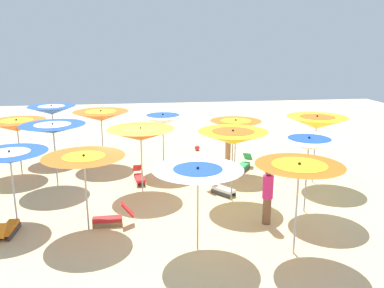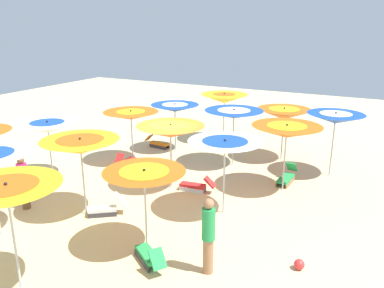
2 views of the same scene
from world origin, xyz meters
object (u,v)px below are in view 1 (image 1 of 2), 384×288
(beach_umbrella_0, at_px, (317,122))
(lounger_2, at_px, (8,229))
(beach_umbrella_5, at_px, (309,144))
(beach_umbrella_13, at_px, (10,158))
(beach_umbrella_6, at_px, (233,137))
(lounger_1, at_px, (87,160))
(beach_umbrella_8, at_px, (53,129))
(beach_umbrella_11, at_px, (198,176))
(lounger_3, at_px, (221,188))
(beach_umbrella_3, at_px, (101,116))
(lounger_5, at_px, (139,177))
(beachgoer_1, at_px, (228,139))
(beach_umbrella_2, at_px, (163,119))
(beachgoer_0, at_px, (268,195))
(beach_umbrella_1, at_px, (236,125))
(beach_umbrella_12, at_px, (84,162))
(lounger_0, at_px, (111,218))
(beach_umbrella_4, at_px, (52,110))
(beach_umbrella_10, at_px, (299,172))
(beach_umbrella_7, at_px, (141,134))
(beach_ball, at_px, (197,148))
(lounger_4, at_px, (244,165))
(beach_umbrella_9, at_px, (17,126))

(beach_umbrella_0, relative_size, lounger_2, 2.07)
(beach_umbrella_5, height_order, beach_umbrella_13, beach_umbrella_5)
(beach_umbrella_6, height_order, lounger_1, beach_umbrella_6)
(beach_umbrella_8, relative_size, beach_umbrella_11, 1.04)
(lounger_3, bearing_deg, beach_umbrella_3, -171.64)
(lounger_5, xyz_separation_m, beachgoer_1, (3.88, 2.31, 0.77))
(beach_umbrella_5, height_order, beach_umbrella_6, beach_umbrella_6)
(beach_umbrella_2, xyz_separation_m, lounger_2, (-4.54, -5.20, -1.87))
(beach_umbrella_6, relative_size, beachgoer_0, 1.43)
(beach_umbrella_3, relative_size, beach_umbrella_8, 1.01)
(beach_umbrella_1, relative_size, beach_umbrella_12, 0.99)
(lounger_0, xyz_separation_m, lounger_2, (-2.70, -0.25, -0.02))
(beach_umbrella_3, relative_size, beach_umbrella_4, 0.97)
(beach_umbrella_10, bearing_deg, beachgoer_1, 88.59)
(beach_umbrella_7, bearing_deg, lounger_5, 96.66)
(beach_umbrella_10, bearing_deg, beach_umbrella_11, 167.14)
(lounger_5, distance_m, beachgoer_0, 5.39)
(beach_umbrella_12, bearing_deg, lounger_3, 26.20)
(beach_umbrella_6, xyz_separation_m, beach_umbrella_10, (0.71, -3.55, -0.00))
(beach_umbrella_1, xyz_separation_m, beach_umbrella_10, (-0.06, -6.25, 0.16))
(beach_umbrella_4, bearing_deg, beach_umbrella_1, -23.28)
(beach_umbrella_7, bearing_deg, lounger_2, -141.75)
(beach_umbrella_1, distance_m, lounger_5, 4.17)
(beach_umbrella_1, relative_size, beach_umbrella_11, 0.99)
(beach_umbrella_6, bearing_deg, lounger_5, 144.29)
(beach_umbrella_1, height_order, beach_umbrella_7, beach_umbrella_7)
(beach_umbrella_12, xyz_separation_m, beach_ball, (4.24, 7.75, -1.81))
(beach_umbrella_7, bearing_deg, beach_umbrella_11, -73.34)
(beach_umbrella_12, relative_size, lounger_2, 1.80)
(lounger_1, distance_m, beachgoer_0, 8.70)
(beach_umbrella_6, relative_size, beachgoer_1, 1.30)
(lounger_5, bearing_deg, lounger_4, 95.28)
(beach_umbrella_4, bearing_deg, beach_umbrella_8, -78.61)
(lounger_3, bearing_deg, beach_umbrella_4, -166.92)
(beach_umbrella_2, bearing_deg, beach_umbrella_12, -115.79)
(beach_ball, bearing_deg, lounger_2, -128.79)
(beach_umbrella_10, relative_size, lounger_1, 1.78)
(lounger_4, bearing_deg, lounger_5, -43.23)
(beach_umbrella_2, bearing_deg, beach_umbrella_7, -111.24)
(lounger_0, bearing_deg, beach_umbrella_9, -56.30)
(beach_umbrella_6, distance_m, beach_umbrella_7, 3.13)
(lounger_3, bearing_deg, lounger_1, -167.03)
(lounger_1, distance_m, beach_ball, 5.22)
(beach_umbrella_6, relative_size, lounger_0, 2.02)
(beach_umbrella_9, bearing_deg, beach_umbrella_3, 16.41)
(lounger_1, bearing_deg, lounger_3, -36.40)
(beach_umbrella_6, height_order, lounger_4, beach_umbrella_6)
(beach_umbrella_13, distance_m, beach_ball, 9.59)
(beach_umbrella_10, xyz_separation_m, beach_ball, (-0.88, 9.82, -1.98))
(beach_umbrella_0, distance_m, beach_umbrella_3, 8.55)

